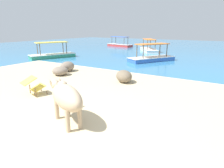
{
  "coord_description": "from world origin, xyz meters",
  "views": [
    {
      "loc": [
        3.36,
        -2.37,
        2.39
      ],
      "look_at": [
        0.01,
        3.0,
        0.55
      ],
      "focal_mm": 30.97,
      "sensor_mm": 36.0,
      "label": 1
    }
  ],
  "objects_px": {
    "cow": "(66,97)",
    "boat_red": "(120,44)",
    "boat_white": "(149,49)",
    "deck_chair_far": "(33,85)",
    "boat_green": "(53,54)",
    "boat_blue": "(152,58)"
  },
  "relations": [
    {
      "from": "cow",
      "to": "boat_white",
      "type": "xyz_separation_m",
      "value": [
        -4.1,
        15.94,
        -0.45
      ]
    },
    {
      "from": "boat_white",
      "to": "boat_red",
      "type": "distance_m",
      "value": 6.72
    },
    {
      "from": "boat_white",
      "to": "boat_green",
      "type": "relative_size",
      "value": 0.96
    },
    {
      "from": "cow",
      "to": "boat_green",
      "type": "height_order",
      "value": "boat_green"
    },
    {
      "from": "cow",
      "to": "boat_green",
      "type": "distance_m",
      "value": 12.11
    },
    {
      "from": "cow",
      "to": "boat_blue",
      "type": "xyz_separation_m",
      "value": [
        -1.69,
        10.44,
        -0.45
      ]
    },
    {
      "from": "boat_white",
      "to": "boat_green",
      "type": "height_order",
      "value": "same"
    },
    {
      "from": "cow",
      "to": "boat_red",
      "type": "relative_size",
      "value": 0.49
    },
    {
      "from": "boat_white",
      "to": "boat_blue",
      "type": "distance_m",
      "value": 6.01
    },
    {
      "from": "cow",
      "to": "boat_white",
      "type": "relative_size",
      "value": 0.5
    },
    {
      "from": "boat_red",
      "to": "boat_green",
      "type": "xyz_separation_m",
      "value": [
        0.41,
        -11.9,
        0.0
      ]
    },
    {
      "from": "deck_chair_far",
      "to": "cow",
      "type": "bearing_deg",
      "value": -94.37
    },
    {
      "from": "boat_green",
      "to": "deck_chair_far",
      "type": "bearing_deg",
      "value": -112.47
    },
    {
      "from": "boat_green",
      "to": "boat_white",
      "type": "bearing_deg",
      "value": -9.33
    },
    {
      "from": "boat_white",
      "to": "boat_red",
      "type": "xyz_separation_m",
      "value": [
        -5.6,
        3.72,
        0.0
      ]
    },
    {
      "from": "boat_blue",
      "to": "boat_green",
      "type": "height_order",
      "value": "same"
    },
    {
      "from": "deck_chair_far",
      "to": "boat_green",
      "type": "bearing_deg",
      "value": 60.07
    },
    {
      "from": "cow",
      "to": "boat_white",
      "type": "distance_m",
      "value": 16.46
    },
    {
      "from": "boat_white",
      "to": "deck_chair_far",
      "type": "bearing_deg",
      "value": -28.21
    },
    {
      "from": "cow",
      "to": "boat_red",
      "type": "height_order",
      "value": "boat_red"
    },
    {
      "from": "cow",
      "to": "deck_chair_far",
      "type": "height_order",
      "value": "cow"
    },
    {
      "from": "cow",
      "to": "boat_green",
      "type": "bearing_deg",
      "value": -14.46
    }
  ]
}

